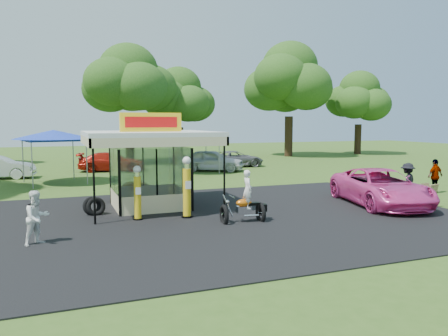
{
  "coord_description": "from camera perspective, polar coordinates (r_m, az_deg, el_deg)",
  "views": [
    {
      "loc": [
        -5.77,
        -13.96,
        3.77
      ],
      "look_at": [
        1.13,
        4.0,
        1.76
      ],
      "focal_mm": 35.0,
      "sensor_mm": 36.0,
      "label": 1
    }
  ],
  "objects": [
    {
      "name": "bg_car_c",
      "position": [
        33.85,
        -1.6,
        1.01
      ],
      "size": [
        5.28,
        4.12,
        1.68
      ],
      "primitive_type": "imported",
      "rotation": [
        0.0,
        0.0,
        1.07
      ],
      "color": "silver",
      "rests_on": "ground"
    },
    {
      "name": "oak_far_c",
      "position": [
        41.18,
        -12.34,
        9.99
      ],
      "size": [
        9.03,
        9.03,
        10.64
      ],
      "color": "black",
      "rests_on": "ground"
    },
    {
      "name": "oak_far_f",
      "position": [
        54.7,
        17.21,
        8.24
      ],
      "size": [
        8.0,
        8.0,
        9.64
      ],
      "color": "black",
      "rests_on": "ground"
    },
    {
      "name": "gas_pump_left",
      "position": [
        17.09,
        -11.23,
        -3.39
      ],
      "size": [
        0.4,
        0.4,
        2.13
      ],
      "color": "black",
      "rests_on": "ground"
    },
    {
      "name": "bg_car_d",
      "position": [
        37.25,
        1.46,
        1.21
      ],
      "size": [
        4.93,
        2.36,
        1.36
      ],
      "primitive_type": "imported",
      "rotation": [
        0.0,
        0.0,
        1.55
      ],
      "color": "slate",
      "rests_on": "ground"
    },
    {
      "name": "gas_station_kiosk",
      "position": [
        19.42,
        -9.72,
        0.02
      ],
      "size": [
        5.4,
        5.4,
        4.18
      ],
      "color": "white",
      "rests_on": "ground"
    },
    {
      "name": "ground",
      "position": [
        15.57,
        1.41,
        -8.04
      ],
      "size": [
        120.0,
        120.0,
        0.0
      ],
      "primitive_type": "plane",
      "color": "#35561A",
      "rests_on": "ground"
    },
    {
      "name": "oak_far_d",
      "position": [
        44.57,
        -5.92,
        8.56
      ],
      "size": [
        7.65,
        7.65,
        9.11
      ],
      "color": "black",
      "rests_on": "ground"
    },
    {
      "name": "motorcycle",
      "position": [
        16.48,
        2.88,
        -4.38
      ],
      "size": [
        1.77,
        0.93,
        2.07
      ],
      "rotation": [
        0.0,
        0.0,
        -0.07
      ],
      "color": "black",
      "rests_on": "ground"
    },
    {
      "name": "tent_west",
      "position": [
        28.83,
        -21.4,
        4.04
      ],
      "size": [
        4.75,
        4.75,
        3.32
      ],
      "rotation": [
        0.0,
        0.0,
        0.22
      ],
      "color": "gray",
      "rests_on": "ground"
    },
    {
      "name": "spectator_east_a",
      "position": [
        22.62,
        22.83,
        -1.72
      ],
      "size": [
        1.38,
        1.16,
        1.85
      ],
      "primitive_type": "imported",
      "rotation": [
        0.0,
        0.0,
        3.62
      ],
      "color": "black",
      "rests_on": "ground"
    },
    {
      "name": "tent_east",
      "position": [
        32.72,
        -4.0,
        4.43
      ],
      "size": [
        4.58,
        4.58,
        3.2
      ],
      "rotation": [
        0.0,
        0.0,
        0.0
      ],
      "color": "gray",
      "rests_on": "ground"
    },
    {
      "name": "spectator_west",
      "position": [
        14.67,
        -23.25,
        -6.0
      ],
      "size": [
        1.05,
        1.01,
        1.7
      ],
      "primitive_type": "imported",
      "rotation": [
        0.0,
        0.0,
        0.63
      ],
      "color": "white",
      "rests_on": "ground"
    },
    {
      "name": "asphalt_apron",
      "position": [
        17.38,
        -1.12,
        -6.48
      ],
      "size": [
        20.0,
        14.0,
        0.04
      ],
      "primitive_type": "cube",
      "color": "black",
      "rests_on": "ground"
    },
    {
      "name": "oak_far_e",
      "position": [
        49.39,
        8.54,
        10.67
      ],
      "size": [
        10.35,
        10.35,
        12.32
      ],
      "color": "black",
      "rests_on": "ground"
    },
    {
      "name": "kiosk_car",
      "position": [
        21.74,
        -10.8,
        -2.83
      ],
      "size": [
        2.82,
        1.13,
        0.96
      ],
      "primitive_type": "imported",
      "rotation": [
        0.0,
        0.0,
        1.57
      ],
      "color": "yellow",
      "rests_on": "ground"
    },
    {
      "name": "pink_sedan",
      "position": [
        21.05,
        19.76,
        -2.4
      ],
      "size": [
        4.04,
        6.45,
        1.66
      ],
      "primitive_type": "imported",
      "rotation": [
        0.0,
        0.0,
        -0.23
      ],
      "color": "#E83F99",
      "rests_on": "ground"
    },
    {
      "name": "bg_car_b",
      "position": [
        34.84,
        -14.44,
        0.79
      ],
      "size": [
        5.38,
        3.12,
        1.47
      ],
      "primitive_type": "imported",
      "rotation": [
        0.0,
        0.0,
        1.35
      ],
      "color": "#AF190D",
      "rests_on": "ground"
    },
    {
      "name": "a_frame_sign",
      "position": [
        21.49,
        25.22,
        -3.25
      ],
      "size": [
        0.63,
        0.63,
        1.06
      ],
      "rotation": [
        0.0,
        0.0,
        0.19
      ],
      "color": "#593819",
      "rests_on": "ground"
    },
    {
      "name": "spectator_east_b",
      "position": [
        25.88,
        25.86,
        -0.96
      ],
      "size": [
        1.12,
        0.57,
        1.83
      ],
      "primitive_type": "imported",
      "rotation": [
        0.0,
        0.0,
        3.26
      ],
      "color": "gray",
      "rests_on": "ground"
    },
    {
      "name": "spare_tires",
      "position": [
        18.49,
        -16.62,
        -4.82
      ],
      "size": [
        0.96,
        0.65,
        0.79
      ],
      "rotation": [
        0.0,
        0.0,
        0.13
      ],
      "color": "black",
      "rests_on": "ground"
    },
    {
      "name": "gas_pump_right",
      "position": [
        17.19,
        -4.88,
        -2.73
      ],
      "size": [
        0.46,
        0.46,
        2.45
      ],
      "color": "black",
      "rests_on": "ground"
    }
  ]
}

